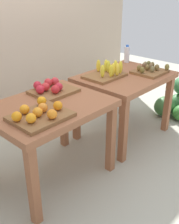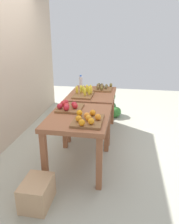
% 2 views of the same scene
% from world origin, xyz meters
% --- Properties ---
extents(ground_plane, '(8.00, 8.00, 0.00)m').
position_xyz_m(ground_plane, '(0.00, 0.00, 0.00)').
color(ground_plane, '#A8A795').
extents(back_wall, '(4.40, 0.12, 3.00)m').
position_xyz_m(back_wall, '(0.00, 1.35, 1.50)').
color(back_wall, '#C5AC93').
rests_on(back_wall, ground_plane).
extents(display_table_left, '(1.04, 0.80, 0.77)m').
position_xyz_m(display_table_left, '(-0.56, 0.00, 0.66)').
color(display_table_left, '#955839').
rests_on(display_table_left, ground_plane).
extents(display_table_right, '(1.04, 0.80, 0.77)m').
position_xyz_m(display_table_right, '(0.56, 0.00, 0.66)').
color(display_table_right, '#955839').
rests_on(display_table_right, ground_plane).
extents(orange_bin, '(0.46, 0.37, 0.11)m').
position_xyz_m(orange_bin, '(-0.78, -0.16, 0.81)').
color(orange_bin, brown).
rests_on(orange_bin, display_table_left).
extents(apple_bin, '(0.40, 0.34, 0.11)m').
position_xyz_m(apple_bin, '(-0.37, 0.19, 0.81)').
color(apple_bin, brown).
rests_on(apple_bin, display_table_left).
extents(banana_crate, '(0.44, 0.32, 0.17)m').
position_xyz_m(banana_crate, '(0.36, 0.11, 0.82)').
color(banana_crate, brown).
rests_on(banana_crate, display_table_right).
extents(kiwi_bin, '(0.36, 0.33, 0.10)m').
position_xyz_m(kiwi_bin, '(0.81, -0.16, 0.81)').
color(kiwi_bin, brown).
rests_on(kiwi_bin, display_table_right).
extents(water_bottle, '(0.07, 0.07, 0.22)m').
position_xyz_m(water_bottle, '(1.01, 0.31, 0.88)').
color(water_bottle, silver).
rests_on(water_bottle, display_table_right).
extents(watermelon_pile, '(0.67, 0.60, 0.54)m').
position_xyz_m(watermelon_pile, '(1.54, -0.23, 0.20)').
color(watermelon_pile, '#2F6733').
rests_on(watermelon_pile, ground_plane).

